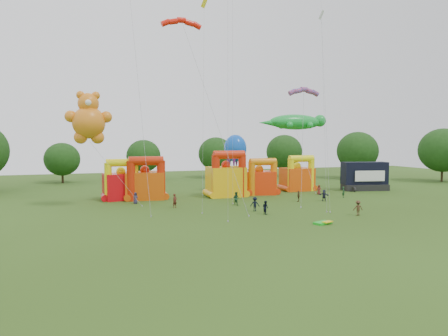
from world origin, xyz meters
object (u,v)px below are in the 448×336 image
object	(u,v)px
bouncy_castle_0	(121,184)
stage_trailer	(365,177)
bouncy_castle_2	(226,179)
spectator_4	(298,196)
teddy_bear_kite	(97,136)
octopus_kite	(235,166)
gecko_kite	(298,130)
spectator_0	(136,198)

from	to	relation	value
bouncy_castle_0	stage_trailer	distance (m)	42.03
bouncy_castle_0	stage_trailer	world-z (taller)	bouncy_castle_0
bouncy_castle_2	spectator_4	distance (m)	11.91
bouncy_castle_2	stage_trailer	xyz separation A→B (m)	(25.90, -0.27, -0.32)
teddy_bear_kite	octopus_kite	distance (m)	24.23
bouncy_castle_0	gecko_kite	world-z (taller)	gecko_kite
stage_trailer	octopus_kite	bearing A→B (deg)	170.72
octopus_kite	teddy_bear_kite	bearing A→B (deg)	-159.26
teddy_bear_kite	spectator_0	bearing A→B (deg)	21.66
spectator_0	gecko_kite	bearing A→B (deg)	-5.68
bouncy_castle_2	teddy_bear_kite	size ratio (longest dim) A/B	0.48
teddy_bear_kite	octopus_kite	xyz separation A→B (m)	(22.18, 8.40, -4.96)
bouncy_castle_2	spectator_4	xyz separation A→B (m)	(8.24, -8.37, -1.97)
bouncy_castle_0	gecko_kite	bearing A→B (deg)	4.95
spectator_4	octopus_kite	bearing A→B (deg)	-116.55
stage_trailer	spectator_0	distance (m)	40.48
spectator_4	spectator_0	bearing A→B (deg)	-65.00
teddy_bear_kite	octopus_kite	bearing A→B (deg)	20.74
gecko_kite	octopus_kite	distance (m)	13.75
bouncy_castle_2	octopus_kite	world-z (taller)	octopus_kite
bouncy_castle_2	spectator_4	bearing A→B (deg)	-45.45
stage_trailer	spectator_0	world-z (taller)	stage_trailer
bouncy_castle_2	bouncy_castle_0	bearing A→B (deg)	173.98
spectator_0	bouncy_castle_0	bearing A→B (deg)	89.84
spectator_4	gecko_kite	bearing A→B (deg)	-169.14
stage_trailer	teddy_bear_kite	size ratio (longest dim) A/B	0.54
bouncy_castle_0	spectator_4	bearing A→B (deg)	-22.49
bouncy_castle_2	teddy_bear_kite	bearing A→B (deg)	-165.91
stage_trailer	spectator_0	size ratio (longest dim) A/B	5.19
bouncy_castle_0	gecko_kite	xyz separation A→B (m)	(31.02, 2.69, 8.38)
spectator_0	spectator_4	xyz separation A→B (m)	(22.71, -5.47, -0.00)
bouncy_castle_0	spectator_4	size ratio (longest dim) A/B	3.88
stage_trailer	octopus_kite	distance (m)	23.57
bouncy_castle_0	teddy_bear_kite	distance (m)	10.24
bouncy_castle_2	stage_trailer	world-z (taller)	bouncy_castle_2
gecko_kite	spectator_4	size ratio (longest dim) A/B	8.58
spectator_0	spectator_4	size ratio (longest dim) A/B	1.00
bouncy_castle_2	gecko_kite	size ratio (longest dim) A/B	0.53
gecko_kite	spectator_0	size ratio (longest dim) A/B	8.56
stage_trailer	bouncy_castle_0	bearing A→B (deg)	177.32
bouncy_castle_0	spectator_4	distance (m)	26.38
spectator_4	bouncy_castle_0	bearing A→B (deg)	-73.93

